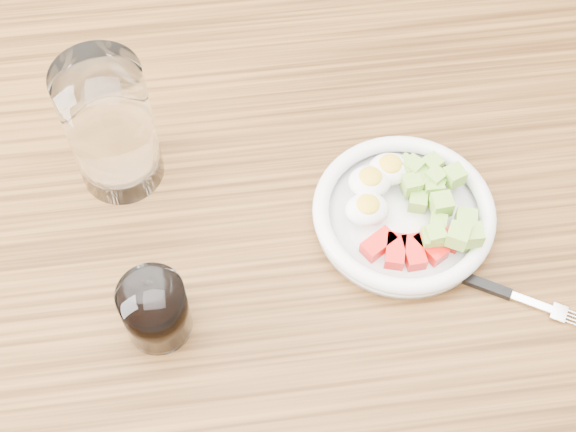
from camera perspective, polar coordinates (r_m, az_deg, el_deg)
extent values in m
plane|color=brown|center=(1.62, 0.41, -14.99)|extent=(4.00, 4.00, 0.00)
cube|color=brown|center=(0.92, 0.69, -2.06)|extent=(1.50, 0.90, 0.04)
cylinder|color=white|center=(0.92, 8.14, -0.16)|extent=(0.20, 0.20, 0.01)
torus|color=white|center=(0.91, 8.25, 0.33)|extent=(0.21, 0.21, 0.02)
cube|color=red|center=(0.88, 6.44, -2.01)|extent=(0.04, 0.04, 0.02)
cube|color=red|center=(0.88, 7.63, -2.49)|extent=(0.03, 0.04, 0.02)
cube|color=red|center=(0.88, 8.91, -2.56)|extent=(0.02, 0.04, 0.02)
cube|color=red|center=(0.89, 10.08, -2.20)|extent=(0.04, 0.04, 0.02)
cube|color=red|center=(0.90, 10.96, -1.48)|extent=(0.04, 0.04, 0.02)
ellipsoid|color=white|center=(0.91, 5.83, 2.44)|extent=(0.05, 0.04, 0.03)
ellipsoid|color=yellow|center=(0.90, 5.89, 2.82)|extent=(0.03, 0.03, 0.01)
ellipsoid|color=white|center=(0.92, 7.23, 3.33)|extent=(0.05, 0.04, 0.03)
ellipsoid|color=yellow|center=(0.91, 7.30, 3.71)|extent=(0.03, 0.03, 0.01)
ellipsoid|color=white|center=(0.89, 5.65, 0.47)|extent=(0.05, 0.04, 0.03)
ellipsoid|color=yellow|center=(0.88, 5.70, 0.83)|extent=(0.03, 0.03, 0.01)
cube|color=#94BC48|center=(0.87, 11.98, -1.38)|extent=(0.03, 0.03, 0.02)
cube|color=#94BC48|center=(0.92, 9.24, 2.40)|extent=(0.03, 0.03, 0.02)
cube|color=#94BC48|center=(0.89, 10.19, -1.62)|extent=(0.02, 0.02, 0.02)
cube|color=#94BC48|center=(0.92, 8.88, 2.28)|extent=(0.03, 0.03, 0.02)
cube|color=#94BC48|center=(0.90, 11.05, 0.75)|extent=(0.02, 0.02, 0.02)
cube|color=#94BC48|center=(0.90, 10.60, -0.55)|extent=(0.02, 0.02, 0.02)
cube|color=#94BC48|center=(0.91, 10.72, 0.88)|extent=(0.02, 0.02, 0.02)
cube|color=#94BC48|center=(0.92, 10.55, 2.29)|extent=(0.03, 0.03, 0.02)
cube|color=#94BC48|center=(0.91, 8.79, 2.24)|extent=(0.02, 0.02, 0.02)
cube|color=#94BC48|center=(0.90, 12.69, -1.77)|extent=(0.02, 0.02, 0.02)
cube|color=#94BC48|center=(0.92, 8.89, 3.47)|extent=(0.03, 0.03, 0.02)
cube|color=#94BC48|center=(0.88, 10.42, -1.36)|extent=(0.02, 0.02, 0.02)
cube|color=#94BC48|center=(0.88, 12.94, -1.34)|extent=(0.02, 0.02, 0.02)
cube|color=#94BC48|center=(0.90, 10.86, 0.82)|extent=(0.02, 0.02, 0.02)
cube|color=#94BC48|center=(0.93, 8.41, 3.47)|extent=(0.03, 0.03, 0.02)
cube|color=#94BC48|center=(0.92, 10.43, 2.70)|extent=(0.03, 0.03, 0.02)
cube|color=#94BC48|center=(0.93, 10.21, 3.63)|extent=(0.03, 0.03, 0.02)
cube|color=#94BC48|center=(0.92, 9.22, 1.03)|extent=(0.02, 0.02, 0.02)
cube|color=#94BC48|center=(0.93, 9.26, 2.79)|extent=(0.03, 0.03, 0.02)
cube|color=#94BC48|center=(0.92, 11.74, 2.81)|extent=(0.03, 0.03, 0.02)
cube|color=#94BC48|center=(0.91, 12.52, -0.38)|extent=(0.03, 0.03, 0.02)
cube|color=#94BC48|center=(0.92, 10.26, 2.09)|extent=(0.02, 0.02, 0.02)
cube|color=black|center=(0.90, 13.07, -4.55)|extent=(0.08, 0.05, 0.01)
cube|color=silver|center=(0.90, 17.03, -5.95)|extent=(0.05, 0.03, 0.00)
cube|color=silver|center=(0.91, 18.71, -6.53)|extent=(0.02, 0.02, 0.00)
cylinder|color=white|center=(0.90, -12.52, 6.20)|extent=(0.10, 0.10, 0.17)
cylinder|color=white|center=(0.83, -9.43, -6.61)|extent=(0.07, 0.07, 0.08)
cylinder|color=black|center=(0.83, -9.41, -6.66)|extent=(0.06, 0.06, 0.07)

